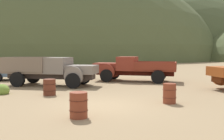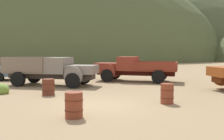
{
  "view_description": "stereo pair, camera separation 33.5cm",
  "coord_description": "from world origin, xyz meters",
  "px_view_note": "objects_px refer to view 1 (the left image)",
  "views": [
    {
      "loc": [
        1.01,
        -10.71,
        2.26
      ],
      "look_at": [
        0.01,
        6.4,
        1.06
      ],
      "focal_mm": 41.47,
      "sensor_mm": 36.0,
      "label": 1
    },
    {
      "loc": [
        1.35,
        -10.68,
        2.26
      ],
      "look_at": [
        0.01,
        6.4,
        1.06
      ],
      "focal_mm": 41.47,
      "sensor_mm": 36.0,
      "label": 2
    }
  ],
  "objects_px": {
    "truck_rust_red": "(128,68)",
    "oil_drum_foreground": "(79,105)",
    "oil_drum_by_truck": "(49,87)",
    "truck_primer_gray": "(57,71)",
    "oil_drum_spare": "(169,93)"
  },
  "relations": [
    {
      "from": "truck_primer_gray",
      "to": "oil_drum_spare",
      "type": "height_order",
      "value": "truck_primer_gray"
    },
    {
      "from": "truck_primer_gray",
      "to": "truck_rust_red",
      "type": "xyz_separation_m",
      "value": [
        4.79,
        3.08,
        -0.02
      ]
    },
    {
      "from": "oil_drum_spare",
      "to": "truck_primer_gray",
      "type": "bearing_deg",
      "value": 139.71
    },
    {
      "from": "oil_drum_by_truck",
      "to": "oil_drum_spare",
      "type": "xyz_separation_m",
      "value": [
        5.9,
        -1.78,
        0.02
      ]
    },
    {
      "from": "oil_drum_by_truck",
      "to": "truck_primer_gray",
      "type": "bearing_deg",
      "value": 99.83
    },
    {
      "from": "truck_rust_red",
      "to": "oil_drum_foreground",
      "type": "xyz_separation_m",
      "value": [
        -1.75,
        -11.36,
        -0.55
      ]
    },
    {
      "from": "oil_drum_by_truck",
      "to": "truck_rust_red",
      "type": "bearing_deg",
      "value": 58.87
    },
    {
      "from": "oil_drum_foreground",
      "to": "truck_primer_gray",
      "type": "bearing_deg",
      "value": 110.17
    },
    {
      "from": "truck_primer_gray",
      "to": "oil_drum_foreground",
      "type": "relative_size",
      "value": 7.2
    },
    {
      "from": "truck_primer_gray",
      "to": "truck_rust_red",
      "type": "distance_m",
      "value": 5.7
    },
    {
      "from": "truck_rust_red",
      "to": "oil_drum_by_truck",
      "type": "relative_size",
      "value": 7.69
    },
    {
      "from": "truck_primer_gray",
      "to": "oil_drum_by_truck",
      "type": "xyz_separation_m",
      "value": [
        0.65,
        -3.77,
        -0.59
      ]
    },
    {
      "from": "truck_rust_red",
      "to": "oil_drum_foreground",
      "type": "distance_m",
      "value": 11.51
    },
    {
      "from": "truck_primer_gray",
      "to": "oil_drum_spare",
      "type": "distance_m",
      "value": 8.61
    },
    {
      "from": "truck_rust_red",
      "to": "oil_drum_foreground",
      "type": "height_order",
      "value": "truck_rust_red"
    }
  ]
}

